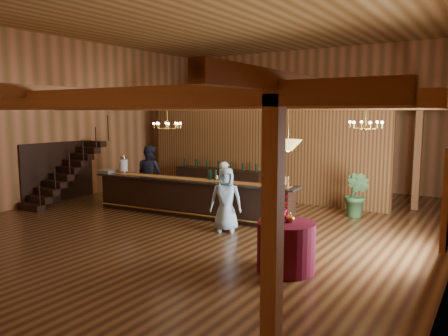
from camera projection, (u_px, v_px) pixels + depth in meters
The scene contains 27 objects.
floor at pixel (214, 220), 12.21m from camera, with size 14.00×14.00×0.00m, color brown.
ceiling at pixel (214, 17), 11.51m from camera, with size 14.00×14.00×0.00m, color #AB8042.
wall_back at pixel (310, 118), 17.71m from camera, with size 12.00×0.10×5.50m, color #B87044.
wall_left at pixel (70, 119), 15.07m from camera, with size 0.10×14.00×5.50m, color #B87044.
beam_grid at pixel (224, 104), 12.22m from camera, with size 11.90×13.90×0.39m.
support_posts at pixel (204, 165), 11.59m from camera, with size 9.20×10.20×3.20m.
partition_wall at pixel (258, 154), 15.20m from camera, with size 9.00×0.18×3.10m, color brown.
staircase at pixel (65, 173), 14.38m from camera, with size 1.00×2.80×2.00m.
backroom_boxes at pixel (287, 176), 16.90m from camera, with size 4.10×0.60×1.10m.
tasting_bar at pixel (191, 197), 12.68m from camera, with size 6.49×1.39×1.09m.
beverage_dispenser at pixel (124, 164), 13.77m from camera, with size 0.26×0.26×0.60m.
glass_rack_tray at pixel (108, 171), 13.96m from camera, with size 0.50×0.50×0.10m, color gray.
raffle_drum at pixel (282, 180), 11.26m from camera, with size 0.34×0.24×0.30m.
bar_bottle_0 at pixel (209, 175), 12.46m from camera, with size 0.07×0.07×0.30m, color black.
bar_bottle_1 at pixel (211, 175), 12.43m from camera, with size 0.07×0.07×0.30m, color black.
bar_bottle_2 at pixel (215, 175), 12.36m from camera, with size 0.07×0.07×0.30m, color black.
backbar_shelf at pixel (219, 182), 15.78m from camera, with size 3.45×0.54×0.97m, color black.
round_table at pixel (286, 247), 8.23m from camera, with size 1.10×1.10×0.95m, color #590A19.
chandelier_left at pixel (167, 125), 12.52m from camera, with size 0.80×0.80×0.73m.
chandelier_right at pixel (366, 124), 10.47m from camera, with size 0.80×0.80×0.65m.
pendant_lamp at pixel (288, 145), 7.99m from camera, with size 0.52×0.52×0.90m.
bartender at pixel (225, 188), 12.91m from camera, with size 0.57×0.37×1.56m, color white.
staff_second at pixel (150, 174), 14.47m from camera, with size 0.93×0.73×1.92m, color #212134.
guest at pixel (226, 200), 10.98m from camera, with size 0.80×0.52×1.63m, color #8FB7CC.
floor_plant at pixel (357, 195), 12.47m from camera, with size 0.73×0.58×1.32m, color #325B2D.
table_flowers at pixel (280, 207), 8.19m from camera, with size 0.50×0.43×0.56m, color red.
table_vase at pixel (290, 214), 8.17m from camera, with size 0.15×0.15×0.30m, color gold.
Camera 1 is at (6.65, -9.90, 3.00)m, focal length 35.00 mm.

